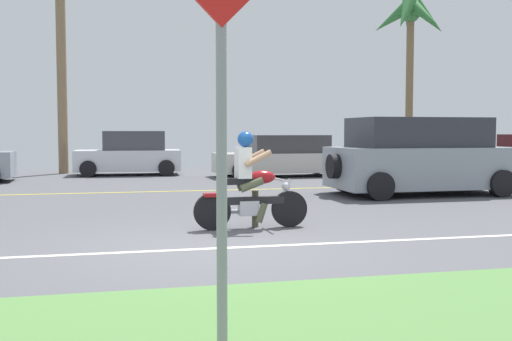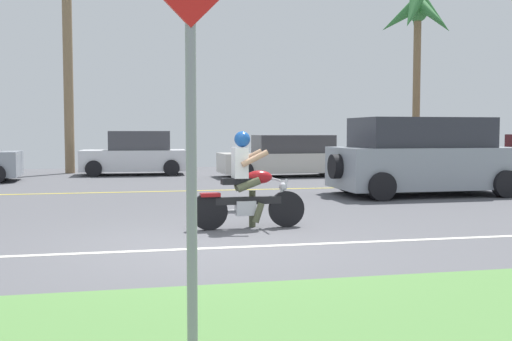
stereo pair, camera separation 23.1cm
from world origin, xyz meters
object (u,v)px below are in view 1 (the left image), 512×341
object	(u,v)px
parked_car_3	(404,151)
street_sign	(222,111)
parked_car_1	(130,154)
parked_car_2	(283,157)
palm_tree_2	(411,27)
suv_nearby	(419,157)
motorcyclist	(250,188)

from	to	relation	value
parked_car_3	street_sign	xyz separation A→B (m)	(-10.54, -18.56, 0.87)
parked_car_1	street_sign	bearing A→B (deg)	-89.68
parked_car_2	palm_tree_2	world-z (taller)	palm_tree_2
suv_nearby	street_sign	world-z (taller)	street_sign
parked_car_1	parked_car_3	world-z (taller)	parked_car_3
parked_car_2	parked_car_3	bearing A→B (deg)	20.48
motorcyclist	palm_tree_2	world-z (taller)	palm_tree_2
suv_nearby	parked_car_2	xyz separation A→B (m)	(-1.64, 6.40, -0.24)
parked_car_3	palm_tree_2	world-z (taller)	palm_tree_2
motorcyclist	parked_car_3	world-z (taller)	parked_car_3
parked_car_2	palm_tree_2	size ratio (longest dim) A/B	0.62
motorcyclist	parked_car_2	size ratio (longest dim) A/B	0.41
parked_car_1	parked_car_3	xyz separation A→B (m)	(10.64, 0.13, 0.06)
suv_nearby	street_sign	bearing A→B (deg)	-123.31
motorcyclist	parked_car_3	xyz separation A→B (m)	(9.05, 12.61, 0.13)
parked_car_1	palm_tree_2	bearing A→B (deg)	10.84
parked_car_2	palm_tree_2	xyz separation A→B (m)	(6.91, 4.24, 5.35)
suv_nearby	parked_car_3	distance (m)	9.34
parked_car_3	street_sign	bearing A→B (deg)	-119.59
suv_nearby	street_sign	xyz separation A→B (m)	(-6.62, -10.08, 0.74)
parked_car_1	parked_car_2	distance (m)	5.44
parked_car_1	palm_tree_2	distance (m)	13.31
palm_tree_2	parked_car_2	bearing A→B (deg)	-148.44
parked_car_2	street_sign	xyz separation A→B (m)	(-4.98, -16.48, 0.98)
suv_nearby	parked_car_3	bearing A→B (deg)	65.20
motorcyclist	parked_car_1	distance (m)	12.58
motorcyclist	parked_car_2	bearing A→B (deg)	71.66
suv_nearby	palm_tree_2	bearing A→B (deg)	63.69
motorcyclist	suv_nearby	distance (m)	6.59
suv_nearby	parked_car_2	world-z (taller)	suv_nearby
parked_car_1	palm_tree_2	world-z (taller)	palm_tree_2
parked_car_2	street_sign	size ratio (longest dim) A/B	1.68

